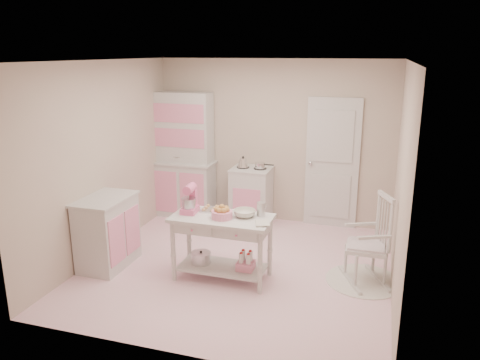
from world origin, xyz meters
name	(u,v)px	position (x,y,z in m)	size (l,w,h in m)	color
room_shell	(238,142)	(0.00, 0.00, 1.65)	(3.84, 3.84, 2.62)	#FA9CBC
door	(332,163)	(0.95, 1.87, 1.02)	(0.82, 0.05, 2.04)	silver
hutch	(183,155)	(-1.48, 1.66, 1.04)	(1.06, 0.50, 2.08)	silver
stove	(251,196)	(-0.28, 1.61, 0.46)	(0.62, 0.57, 0.92)	silver
base_cabinet	(107,232)	(-1.63, -0.44, 0.46)	(0.54, 0.84, 0.92)	silver
lace_rug	(364,281)	(1.58, 0.07, 0.01)	(0.92, 0.92, 0.01)	white
rocking_chair	(367,239)	(1.58, 0.07, 0.55)	(0.48, 0.72, 1.10)	silver
work_table	(222,248)	(-0.10, -0.35, 0.40)	(1.20, 0.60, 0.80)	silver
stand_mixer	(190,199)	(-0.52, -0.33, 0.97)	(0.20, 0.28, 0.34)	pink
cookie_tray	(215,210)	(-0.25, -0.17, 0.81)	(0.34, 0.24, 0.02)	silver
bread_basket	(222,215)	(-0.08, -0.40, 0.85)	(0.25, 0.25, 0.09)	pink
mixing_bowl	(245,213)	(0.16, -0.27, 0.84)	(0.26, 0.26, 0.08)	silver
metal_pitcher	(261,209)	(0.34, -0.19, 0.89)	(0.10, 0.10, 0.17)	silver
recipe_book	(256,223)	(0.35, -0.47, 0.81)	(0.16, 0.21, 0.02)	silver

